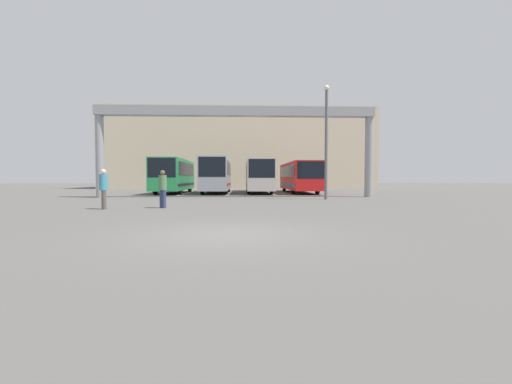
{
  "coord_description": "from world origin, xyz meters",
  "views": [
    {
      "loc": [
        0.44,
        -8.67,
        1.42
      ],
      "look_at": [
        1.58,
        19.72,
        0.3
      ],
      "focal_mm": 24.0,
      "sensor_mm": 36.0,
      "label": 1
    }
  ],
  "objects_px": {
    "bus_slot_3": "(299,176)",
    "lamp_post": "(326,137)",
    "pedestrian_far_center": "(163,188)",
    "pedestrian_near_left": "(104,188)",
    "bus_slot_2": "(258,175)",
    "bus_slot_0": "(174,174)",
    "bus_slot_1": "(217,174)"
  },
  "relations": [
    {
      "from": "bus_slot_3",
      "to": "lamp_post",
      "type": "height_order",
      "value": "lamp_post"
    },
    {
      "from": "pedestrian_far_center",
      "to": "pedestrian_near_left",
      "type": "distance_m",
      "value": 2.64
    },
    {
      "from": "bus_slot_2",
      "to": "lamp_post",
      "type": "bearing_deg",
      "value": -70.66
    },
    {
      "from": "bus_slot_0",
      "to": "pedestrian_near_left",
      "type": "xyz_separation_m",
      "value": [
        0.22,
        -17.41,
        -0.87
      ]
    },
    {
      "from": "bus_slot_3",
      "to": "pedestrian_far_center",
      "type": "height_order",
      "value": "bus_slot_3"
    },
    {
      "from": "bus_slot_0",
      "to": "bus_slot_3",
      "type": "xyz_separation_m",
      "value": [
        12.37,
        0.84,
        -0.14
      ]
    },
    {
      "from": "bus_slot_1",
      "to": "bus_slot_3",
      "type": "relative_size",
      "value": 0.85
    },
    {
      "from": "bus_slot_2",
      "to": "bus_slot_3",
      "type": "xyz_separation_m",
      "value": [
        4.12,
        -0.3,
        -0.1
      ]
    },
    {
      "from": "pedestrian_near_left",
      "to": "pedestrian_far_center",
      "type": "bearing_deg",
      "value": -102.39
    },
    {
      "from": "pedestrian_far_center",
      "to": "lamp_post",
      "type": "xyz_separation_m",
      "value": [
        9.51,
        6.44,
        3.24
      ]
    },
    {
      "from": "bus_slot_0",
      "to": "pedestrian_near_left",
      "type": "distance_m",
      "value": 17.43
    },
    {
      "from": "pedestrian_near_left",
      "to": "bus_slot_3",
      "type": "bearing_deg",
      "value": -57.71
    },
    {
      "from": "bus_slot_3",
      "to": "pedestrian_far_center",
      "type": "xyz_separation_m",
      "value": [
        -9.57,
        -17.72,
        -0.75
      ]
    },
    {
      "from": "bus_slot_0",
      "to": "bus_slot_3",
      "type": "bearing_deg",
      "value": 3.88
    },
    {
      "from": "pedestrian_near_left",
      "to": "lamp_post",
      "type": "relative_size",
      "value": 0.24
    },
    {
      "from": "pedestrian_near_left",
      "to": "lamp_post",
      "type": "height_order",
      "value": "lamp_post"
    },
    {
      "from": "bus_slot_1",
      "to": "bus_slot_2",
      "type": "distance_m",
      "value": 4.29
    },
    {
      "from": "bus_slot_1",
      "to": "lamp_post",
      "type": "relative_size",
      "value": 1.31
    },
    {
      "from": "bus_slot_2",
      "to": "pedestrian_far_center",
      "type": "xyz_separation_m",
      "value": [
        -5.45,
        -18.01,
        -0.86
      ]
    },
    {
      "from": "bus_slot_2",
      "to": "lamp_post",
      "type": "xyz_separation_m",
      "value": [
        4.06,
        -11.57,
        2.38
      ]
    },
    {
      "from": "pedestrian_far_center",
      "to": "bus_slot_0",
      "type": "bearing_deg",
      "value": 137.45
    },
    {
      "from": "bus_slot_0",
      "to": "pedestrian_near_left",
      "type": "height_order",
      "value": "bus_slot_0"
    },
    {
      "from": "bus_slot_1",
      "to": "pedestrian_near_left",
      "type": "bearing_deg",
      "value": -102.66
    },
    {
      "from": "pedestrian_far_center",
      "to": "pedestrian_near_left",
      "type": "height_order",
      "value": "pedestrian_near_left"
    },
    {
      "from": "bus_slot_1",
      "to": "pedestrian_far_center",
      "type": "xyz_separation_m",
      "value": [
        -1.32,
        -16.84,
        -0.94
      ]
    },
    {
      "from": "bus_slot_3",
      "to": "lamp_post",
      "type": "xyz_separation_m",
      "value": [
        -0.06,
        -11.28,
        2.49
      ]
    },
    {
      "from": "bus_slot_2",
      "to": "pedestrian_far_center",
      "type": "bearing_deg",
      "value": -106.82
    },
    {
      "from": "bus_slot_1",
      "to": "pedestrian_near_left",
      "type": "height_order",
      "value": "bus_slot_1"
    },
    {
      "from": "lamp_post",
      "to": "bus_slot_2",
      "type": "bearing_deg",
      "value": 109.34
    },
    {
      "from": "bus_slot_1",
      "to": "bus_slot_2",
      "type": "height_order",
      "value": "bus_slot_1"
    },
    {
      "from": "bus_slot_3",
      "to": "pedestrian_far_center",
      "type": "bearing_deg",
      "value": -118.38
    },
    {
      "from": "bus_slot_1",
      "to": "pedestrian_far_center",
      "type": "bearing_deg",
      "value": -94.49
    }
  ]
}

